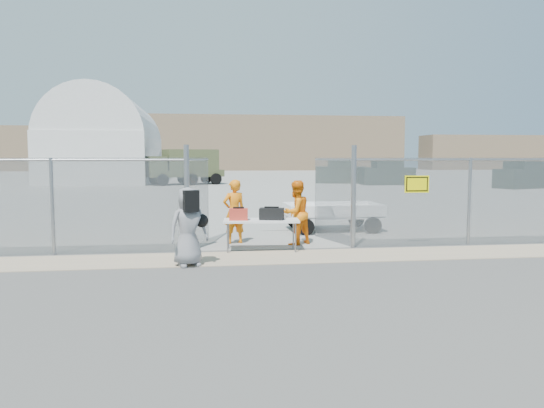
{
  "coord_description": "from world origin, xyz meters",
  "views": [
    {
      "loc": [
        -1.71,
        -10.44,
        2.22
      ],
      "look_at": [
        0.0,
        2.0,
        1.1
      ],
      "focal_mm": 35.0,
      "sensor_mm": 36.0,
      "label": 1
    }
  ],
  "objects": [
    {
      "name": "military_truck",
      "position": [
        -2.82,
        32.53,
        1.4
      ],
      "size": [
        6.28,
        4.01,
        2.81
      ],
      "primitive_type": null,
      "rotation": [
        0.0,
        0.0,
        0.34
      ],
      "color": "#4A5230",
      "rests_on": "ground"
    },
    {
      "name": "distant_hills",
      "position": [
        5.0,
        78.0,
        4.5
      ],
      "size": [
        140.0,
        6.0,
        9.0
      ],
      "primitive_type": null,
      "color": "#7F684F",
      "rests_on": "ground"
    },
    {
      "name": "tarmac_inside",
      "position": [
        0.0,
        42.0,
        0.01
      ],
      "size": [
        160.0,
        80.0,
        0.01
      ],
      "primitive_type": "cube",
      "color": "gray",
      "rests_on": "ground"
    },
    {
      "name": "ground",
      "position": [
        0.0,
        0.0,
        0.0
      ],
      "size": [
        160.0,
        160.0,
        0.0
      ],
      "primitive_type": "plane",
      "color": "#4B4B4B"
    },
    {
      "name": "security_worker_right",
      "position": [
        0.7,
        2.62,
        0.81
      ],
      "size": [
        1.0,
        0.94,
        1.63
      ],
      "primitive_type": "imported",
      "rotation": [
        0.0,
        0.0,
        3.69
      ],
      "color": "orange",
      "rests_on": "ground"
    },
    {
      "name": "orange_bag",
      "position": [
        -0.81,
        1.84,
        0.88
      ],
      "size": [
        0.45,
        0.32,
        0.27
      ],
      "primitive_type": "cube",
      "rotation": [
        0.0,
        0.0,
        -0.08
      ],
      "color": "red",
      "rests_on": "folding_table"
    },
    {
      "name": "dirt_strip",
      "position": [
        0.0,
        1.0,
        0.01
      ],
      "size": [
        44.0,
        1.6,
        0.01
      ],
      "primitive_type": "cube",
      "color": "tan",
      "rests_on": "ground"
    },
    {
      "name": "folding_table",
      "position": [
        -0.27,
        1.86,
        0.37
      ],
      "size": [
        1.82,
        0.89,
        0.75
      ],
      "primitive_type": null,
      "rotation": [
        0.0,
        0.0,
        -0.09
      ],
      "color": "white",
      "rests_on": "ground"
    },
    {
      "name": "security_worker_left",
      "position": [
        -0.84,
        3.0,
        0.82
      ],
      "size": [
        0.7,
        0.57,
        1.64
      ],
      "primitive_type": "imported",
      "rotation": [
        0.0,
        0.0,
        3.47
      ],
      "color": "orange",
      "rests_on": "ground"
    },
    {
      "name": "visitor",
      "position": [
        -1.94,
        0.34,
        0.81
      ],
      "size": [
        0.92,
        0.75,
        1.61
      ],
      "primitive_type": "imported",
      "rotation": [
        0.0,
        0.0,
        0.35
      ],
      "color": "gray",
      "rests_on": "ground"
    },
    {
      "name": "parked_vehicle_mid",
      "position": [
        13.09,
        30.06,
        0.93
      ],
      "size": [
        4.18,
        2.04,
        1.85
      ],
      "primitive_type": null,
      "rotation": [
        0.0,
        0.0,
        -0.05
      ],
      "color": "#2C362D",
      "rests_on": "ground"
    },
    {
      "name": "parked_vehicle_near",
      "position": [
        10.18,
        33.14,
        0.95
      ],
      "size": [
        4.56,
        2.93,
        1.91
      ],
      "primitive_type": null,
      "rotation": [
        0.0,
        0.0,
        -0.26
      ],
      "color": "#2C362D",
      "rests_on": "ground"
    },
    {
      "name": "black_duffel",
      "position": [
        -0.03,
        1.81,
        0.88
      ],
      "size": [
        0.62,
        0.46,
        0.27
      ],
      "primitive_type": "cube",
      "rotation": [
        0.0,
        0.0,
        -0.25
      ],
      "color": "black",
      "rests_on": "folding_table"
    },
    {
      "name": "utility_trailer",
      "position": [
        2.24,
        4.96,
        0.44
      ],
      "size": [
        3.66,
        1.92,
        0.88
      ],
      "primitive_type": null,
      "rotation": [
        0.0,
        0.0,
        0.01
      ],
      "color": "white",
      "rests_on": "ground"
    },
    {
      "name": "parked_vehicle_far",
      "position": [
        21.02,
        24.24,
        0.93
      ],
      "size": [
        4.49,
        3.04,
        1.86
      ],
      "primitive_type": null,
      "rotation": [
        0.0,
        0.0,
        0.31
      ],
      "color": "#2C362D",
      "rests_on": "ground"
    },
    {
      "name": "chain_link_fence",
      "position": [
        0.0,
        2.0,
        1.1
      ],
      "size": [
        40.0,
        0.2,
        2.2
      ],
      "primitive_type": null,
      "color": "gray",
      "rests_on": "ground"
    },
    {
      "name": "quonset_hangar",
      "position": [
        -10.0,
        40.0,
        4.0
      ],
      "size": [
        9.0,
        18.0,
        8.0
      ],
      "primitive_type": null,
      "color": "silver",
      "rests_on": "ground"
    }
  ]
}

